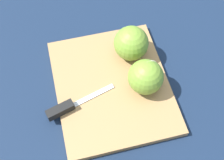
{
  "coord_description": "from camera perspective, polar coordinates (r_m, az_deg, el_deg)",
  "views": [
    {
      "loc": [
        0.39,
        -0.02,
        0.69
      ],
      "look_at": [
        0.0,
        0.0,
        0.04
      ],
      "focal_mm": 50.0,
      "sensor_mm": 36.0,
      "label": 1
    }
  ],
  "objects": [
    {
      "name": "cutting_board",
      "position": [
        0.79,
        0.0,
        -1.07
      ],
      "size": [
        0.38,
        0.34,
        0.02
      ],
      "color": "#A37A4C",
      "rests_on": "ground_plane"
    },
    {
      "name": "apple_half_left",
      "position": [
        0.8,
        3.5,
        6.74
      ],
      "size": [
        0.09,
        0.09,
        0.09
      ],
      "rotation": [
        0.0,
        0.0,
        4.04
      ],
      "color": "olive",
      "rests_on": "cutting_board"
    },
    {
      "name": "ground_plane",
      "position": [
        0.79,
        0.0,
        -1.38
      ],
      "size": [
        4.0,
        4.0,
        0.0
      ],
      "primitive_type": "plane",
      "color": "#14233D"
    },
    {
      "name": "knife",
      "position": [
        0.75,
        -8.72,
        -5.12
      ],
      "size": [
        0.09,
        0.17,
        0.02
      ],
      "rotation": [
        0.0,
        0.0,
        2.04
      ],
      "color": "silver",
      "rests_on": "cutting_board"
    },
    {
      "name": "apple_half_right",
      "position": [
        0.74,
        6.16,
        0.57
      ],
      "size": [
        0.09,
        0.09,
        0.09
      ],
      "rotation": [
        0.0,
        0.0,
        3.71
      ],
      "color": "olive",
      "rests_on": "cutting_board"
    }
  ]
}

